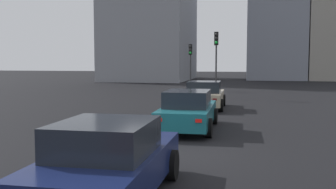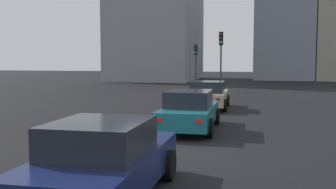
# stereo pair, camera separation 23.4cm
# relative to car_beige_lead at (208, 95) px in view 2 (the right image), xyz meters

# --- Properties ---
(ground_plane) EXTENTS (160.00, 160.00, 0.20)m
(ground_plane) POSITION_rel_car_beige_lead_xyz_m (-10.13, 0.15, -0.80)
(ground_plane) COLOR black
(car_beige_lead) EXTENTS (4.09, 2.11, 1.44)m
(car_beige_lead) POSITION_rel_car_beige_lead_xyz_m (0.00, 0.00, 0.00)
(car_beige_lead) COLOR tan
(car_beige_lead) RESTS_ON ground_plane
(car_teal_second) EXTENTS (4.51, 1.98, 1.44)m
(car_teal_second) POSITION_rel_car_beige_lead_xyz_m (-6.54, -0.08, 0.00)
(car_teal_second) COLOR #19606B
(car_teal_second) RESTS_ON ground_plane
(car_navy_third) EXTENTS (4.28, 2.04, 1.45)m
(car_navy_third) POSITION_rel_car_beige_lead_xyz_m (-13.97, 0.27, 0.01)
(car_navy_third) COLOR #141E4C
(car_navy_third) RESTS_ON ground_plane
(traffic_light_near_left) EXTENTS (0.32, 0.28, 3.89)m
(traffic_light_near_left) POSITION_rel_car_beige_lead_xyz_m (12.68, 2.54, 2.10)
(traffic_light_near_left) COLOR #2D2D30
(traffic_light_near_left) RESTS_ON ground_plane
(traffic_light_near_right) EXTENTS (0.32, 0.29, 4.45)m
(traffic_light_near_right) POSITION_rel_car_beige_lead_xyz_m (6.35, -0.11, 2.48)
(traffic_light_near_right) COLOR #2D2D30
(traffic_light_near_right) RESTS_ON ground_plane
(building_facade_center) EXTENTS (10.57, 7.40, 16.92)m
(building_facade_center) POSITION_rel_car_beige_lead_xyz_m (35.25, -5.85, 7.76)
(building_facade_center) COLOR gray
(building_facade_center) RESTS_ON ground_plane
(building_facade_right) EXTENTS (15.53, 9.97, 17.88)m
(building_facade_right) POSITION_rel_car_beige_lead_xyz_m (30.40, 10.15, 8.24)
(building_facade_right) COLOR gray
(building_facade_right) RESTS_ON ground_plane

